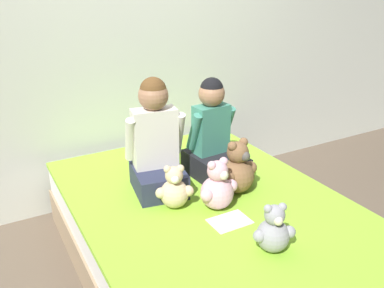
{
  "coord_description": "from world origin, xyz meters",
  "views": [
    {
      "loc": [
        -1.07,
        -1.74,
        1.65
      ],
      "look_at": [
        0.0,
        0.19,
        0.74
      ],
      "focal_mm": 38.0,
      "sensor_mm": 36.0,
      "label": 1
    }
  ],
  "objects_px": {
    "bed": "(207,233)",
    "child_on_right": "(213,139)",
    "teddy_bear_held_by_left_child": "(174,190)",
    "sign_card": "(230,221)",
    "teddy_bear_held_by_right_child": "(237,170)",
    "child_on_left": "(156,144)",
    "teddy_bear_between_children": "(217,188)",
    "teddy_bear_at_foot_of_bed": "(273,231)"
  },
  "relations": [
    {
      "from": "bed",
      "to": "teddy_bear_at_foot_of_bed",
      "type": "relative_size",
      "value": 7.94
    },
    {
      "from": "teddy_bear_held_by_left_child",
      "to": "teddy_bear_held_by_right_child",
      "type": "height_order",
      "value": "teddy_bear_held_by_right_child"
    },
    {
      "from": "sign_card",
      "to": "teddy_bear_between_children",
      "type": "bearing_deg",
      "value": 83.41
    },
    {
      "from": "teddy_bear_between_children",
      "to": "sign_card",
      "type": "relative_size",
      "value": 1.4
    },
    {
      "from": "teddy_bear_between_children",
      "to": "sign_card",
      "type": "height_order",
      "value": "teddy_bear_between_children"
    },
    {
      "from": "teddy_bear_held_by_right_child",
      "to": "teddy_bear_between_children",
      "type": "distance_m",
      "value": 0.22
    },
    {
      "from": "teddy_bear_held_by_left_child",
      "to": "child_on_left",
      "type": "bearing_deg",
      "value": 108.65
    },
    {
      "from": "teddy_bear_at_foot_of_bed",
      "to": "bed",
      "type": "bearing_deg",
      "value": 108.85
    },
    {
      "from": "teddy_bear_between_children",
      "to": "teddy_bear_at_foot_of_bed",
      "type": "distance_m",
      "value": 0.45
    },
    {
      "from": "bed",
      "to": "child_on_right",
      "type": "distance_m",
      "value": 0.58
    },
    {
      "from": "teddy_bear_between_children",
      "to": "teddy_bear_held_by_left_child",
      "type": "bearing_deg",
      "value": 140.36
    },
    {
      "from": "child_on_right",
      "to": "teddy_bear_at_foot_of_bed",
      "type": "relative_size",
      "value": 2.56
    },
    {
      "from": "child_on_right",
      "to": "teddy_bear_held_by_left_child",
      "type": "bearing_deg",
      "value": -153.41
    },
    {
      "from": "bed",
      "to": "teddy_bear_held_by_left_child",
      "type": "xyz_separation_m",
      "value": [
        -0.2,
        0.03,
        0.34
      ]
    },
    {
      "from": "teddy_bear_held_by_right_child",
      "to": "teddy_bear_at_foot_of_bed",
      "type": "height_order",
      "value": "teddy_bear_held_by_right_child"
    },
    {
      "from": "teddy_bear_between_children",
      "to": "teddy_bear_at_foot_of_bed",
      "type": "xyz_separation_m",
      "value": [
        0.02,
        -0.45,
        -0.02
      ]
    },
    {
      "from": "sign_card",
      "to": "teddy_bear_held_by_right_child",
      "type": "bearing_deg",
      "value": 49.16
    },
    {
      "from": "teddy_bear_held_by_left_child",
      "to": "sign_card",
      "type": "distance_m",
      "value": 0.35
    },
    {
      "from": "bed",
      "to": "child_on_left",
      "type": "distance_m",
      "value": 0.62
    },
    {
      "from": "child_on_right",
      "to": "sign_card",
      "type": "height_order",
      "value": "child_on_right"
    },
    {
      "from": "child_on_left",
      "to": "teddy_bear_held_by_left_child",
      "type": "xyz_separation_m",
      "value": [
        -0.01,
        -0.24,
        -0.18
      ]
    },
    {
      "from": "teddy_bear_held_by_left_child",
      "to": "teddy_bear_at_foot_of_bed",
      "type": "bearing_deg",
      "value": -48.57
    },
    {
      "from": "teddy_bear_at_foot_of_bed",
      "to": "sign_card",
      "type": "xyz_separation_m",
      "value": [
        -0.04,
        0.29,
        -0.1
      ]
    },
    {
      "from": "teddy_bear_between_children",
      "to": "bed",
      "type": "bearing_deg",
      "value": 82.27
    },
    {
      "from": "teddy_bear_at_foot_of_bed",
      "to": "sign_card",
      "type": "height_order",
      "value": "teddy_bear_at_foot_of_bed"
    },
    {
      "from": "sign_card",
      "to": "teddy_bear_at_foot_of_bed",
      "type": "bearing_deg",
      "value": -82.23
    },
    {
      "from": "teddy_bear_between_children",
      "to": "teddy_bear_at_foot_of_bed",
      "type": "height_order",
      "value": "teddy_bear_between_children"
    },
    {
      "from": "child_on_left",
      "to": "child_on_right",
      "type": "distance_m",
      "value": 0.4
    },
    {
      "from": "bed",
      "to": "teddy_bear_at_foot_of_bed",
      "type": "height_order",
      "value": "teddy_bear_at_foot_of_bed"
    },
    {
      "from": "child_on_right",
      "to": "sign_card",
      "type": "bearing_deg",
      "value": -117.08
    },
    {
      "from": "bed",
      "to": "teddy_bear_between_children",
      "type": "height_order",
      "value": "teddy_bear_between_children"
    },
    {
      "from": "child_on_left",
      "to": "teddy_bear_held_by_right_child",
      "type": "xyz_separation_m",
      "value": [
        0.4,
        -0.27,
        -0.15
      ]
    },
    {
      "from": "child_on_left",
      "to": "bed",
      "type": "bearing_deg",
      "value": -44.81
    },
    {
      "from": "child_on_right",
      "to": "teddy_bear_held_by_left_child",
      "type": "height_order",
      "value": "child_on_right"
    },
    {
      "from": "child_on_left",
      "to": "sign_card",
      "type": "bearing_deg",
      "value": -61.74
    },
    {
      "from": "child_on_left",
      "to": "teddy_bear_between_children",
      "type": "bearing_deg",
      "value": -52.5
    },
    {
      "from": "child_on_left",
      "to": "teddy_bear_between_children",
      "type": "xyz_separation_m",
      "value": [
        0.2,
        -0.36,
        -0.16
      ]
    },
    {
      "from": "bed",
      "to": "teddy_bear_held_by_right_child",
      "type": "height_order",
      "value": "teddy_bear_held_by_right_child"
    },
    {
      "from": "child_on_right",
      "to": "teddy_bear_between_children",
      "type": "xyz_separation_m",
      "value": [
        -0.2,
        -0.36,
        -0.12
      ]
    },
    {
      "from": "child_on_left",
      "to": "sign_card",
      "type": "height_order",
      "value": "child_on_left"
    },
    {
      "from": "teddy_bear_at_foot_of_bed",
      "to": "sign_card",
      "type": "bearing_deg",
      "value": 114.19
    },
    {
      "from": "teddy_bear_between_children",
      "to": "teddy_bear_at_foot_of_bed",
      "type": "bearing_deg",
      "value": -95.28
    }
  ]
}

